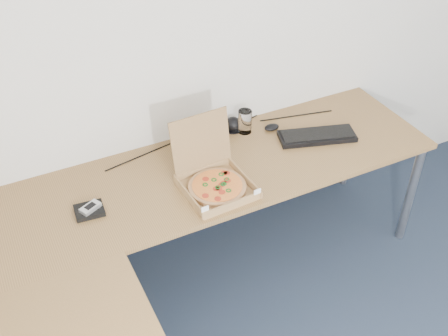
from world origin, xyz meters
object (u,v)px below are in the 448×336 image
drinking_glass (245,121)px  wallet (89,210)px  desk (179,250)px  pizza_box (215,182)px  keyboard (317,136)px

drinking_glass → wallet: drinking_glass is taller
desk → pizza_box: (0.32, 0.28, 0.07)m
desk → keyboard: size_ratio=5.89×
keyboard → drinking_glass: bearing=161.4°
desk → wallet: bearing=126.9°
pizza_box → keyboard: size_ratio=0.87×
drinking_glass → pizza_box: bearing=-134.2°
desk → wallet: size_ratio=18.56×
drinking_glass → wallet: (-0.97, -0.27, -0.06)m
pizza_box → wallet: size_ratio=2.75×
keyboard → pizza_box: bearing=-151.5°
keyboard → wallet: 1.30m
desk → drinking_glass: bearing=44.1°
drinking_glass → desk: bearing=-135.9°
pizza_box → wallet: 0.62m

